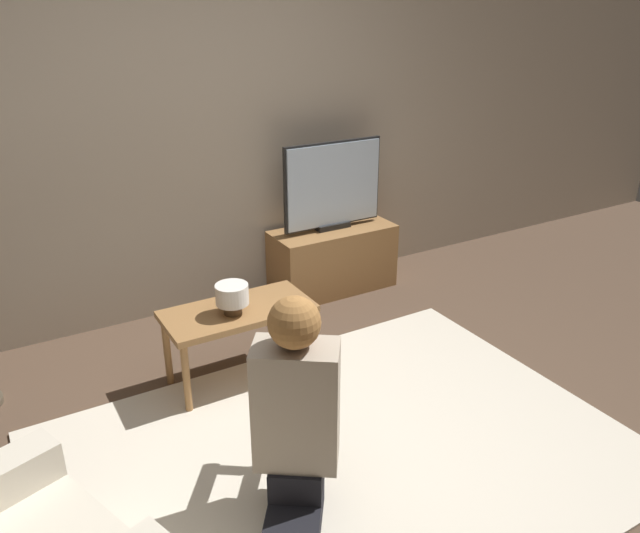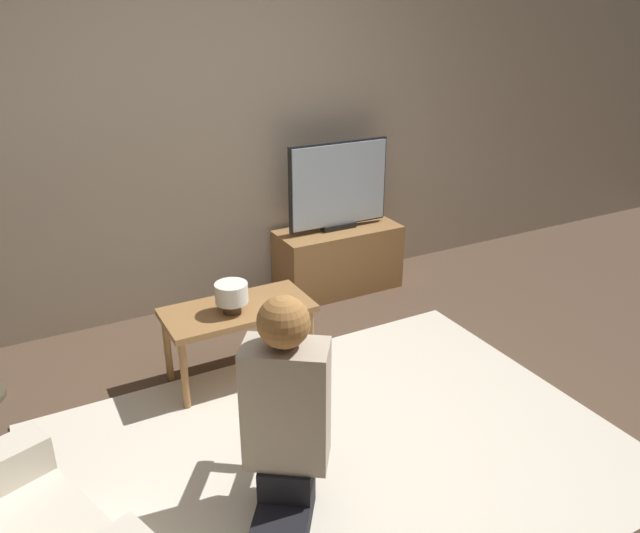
{
  "view_description": "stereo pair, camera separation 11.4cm",
  "coord_description": "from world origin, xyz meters",
  "px_view_note": "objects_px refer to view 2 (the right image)",
  "views": [
    {
      "loc": [
        -1.3,
        -2.01,
        2.02
      ],
      "look_at": [
        0.31,
        0.74,
        0.66
      ],
      "focal_mm": 35.0,
      "sensor_mm": 36.0,
      "label": 1
    },
    {
      "loc": [
        -1.2,
        -2.07,
        2.02
      ],
      "look_at": [
        0.31,
        0.74,
        0.66
      ],
      "focal_mm": 35.0,
      "sensor_mm": 36.0,
      "label": 2
    }
  ],
  "objects_px": {
    "tv": "(339,186)",
    "person_kneeling": "(286,410)",
    "coffee_table": "(238,317)",
    "table_lamp": "(232,295)"
  },
  "relations": [
    {
      "from": "coffee_table",
      "to": "person_kneeling",
      "type": "relative_size",
      "value": 0.82
    },
    {
      "from": "tv",
      "to": "person_kneeling",
      "type": "xyz_separation_m",
      "value": [
        -1.3,
        -1.85,
        -0.29
      ]
    },
    {
      "from": "tv",
      "to": "coffee_table",
      "type": "distance_m",
      "value": 1.41
    },
    {
      "from": "table_lamp",
      "to": "person_kneeling",
      "type": "bearing_deg",
      "value": -99.06
    },
    {
      "from": "coffee_table",
      "to": "table_lamp",
      "type": "height_order",
      "value": "table_lamp"
    },
    {
      "from": "tv",
      "to": "person_kneeling",
      "type": "height_order",
      "value": "tv"
    },
    {
      "from": "coffee_table",
      "to": "table_lamp",
      "type": "distance_m",
      "value": 0.17
    },
    {
      "from": "tv",
      "to": "table_lamp",
      "type": "bearing_deg",
      "value": -144.21
    },
    {
      "from": "tv",
      "to": "table_lamp",
      "type": "xyz_separation_m",
      "value": [
        -1.14,
        -0.82,
        -0.26
      ]
    },
    {
      "from": "tv",
      "to": "coffee_table",
      "type": "bearing_deg",
      "value": -144.47
    }
  ]
}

